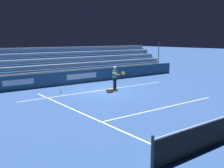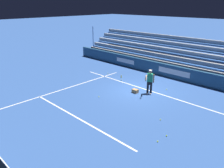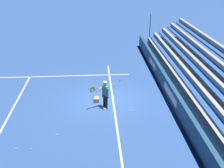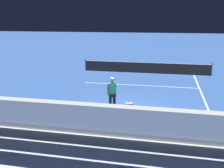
{
  "view_description": "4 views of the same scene",
  "coord_description": "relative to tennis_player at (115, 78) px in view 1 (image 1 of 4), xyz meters",
  "views": [
    {
      "loc": [
        10.44,
        14.75,
        3.67
      ],
      "look_at": [
        0.73,
        1.77,
        0.85
      ],
      "focal_mm": 42.0,
      "sensor_mm": 36.0,
      "label": 1
    },
    {
      "loc": [
        -8.66,
        11.7,
        5.89
      ],
      "look_at": [
        0.79,
        1.99,
        0.83
      ],
      "focal_mm": 35.0,
      "sensor_mm": 36.0,
      "label": 2
    },
    {
      "loc": [
        -14.3,
        0.51,
        7.95
      ],
      "look_at": [
        -0.54,
        -0.4,
        1.42
      ],
      "focal_mm": 42.0,
      "sensor_mm": 36.0,
      "label": 3
    },
    {
      "loc": [
        1.91,
        -12.74,
        4.63
      ],
      "look_at": [
        -0.79,
        -0.3,
        1.47
      ],
      "focal_mm": 42.0,
      "sensor_mm": 36.0,
      "label": 4
    }
  ],
  "objects": [
    {
      "name": "ball_box_cardboard",
      "position": [
        0.83,
        0.48,
        -0.76
      ],
      "size": [
        0.41,
        0.31,
        0.26
      ],
      "primitive_type": "cube",
      "rotation": [
        0.0,
        0.0,
        -0.02
      ],
      "color": "#A87F51",
      "rests_on": "ground"
    },
    {
      "name": "back_wall_sponsor_board",
      "position": [
        0.85,
        -4.1,
        -0.34
      ],
      "size": [
        22.51,
        0.25,
        1.1
      ],
      "color": "navy",
      "rests_on": "ground"
    },
    {
      "name": "tennis_ball_far_right",
      "position": [
        3.22,
        -0.77,
        -0.86
      ],
      "size": [
        0.07,
        0.07,
        0.07
      ],
      "primitive_type": "sphere",
      "color": "#CCE533",
      "rests_on": "ground"
    },
    {
      "name": "tennis_ball_midcourt",
      "position": [
        5.3,
        -1.28,
        -0.86
      ],
      "size": [
        0.07,
        0.07,
        0.07
      ],
      "primitive_type": "sphere",
      "color": "#CCE533",
      "rests_on": "ground"
    },
    {
      "name": "bleacher_stand",
      "position": [
        0.85,
        -6.33,
        -0.13
      ],
      "size": [
        21.39,
        3.2,
        3.4
      ],
      "color": "#9EA3A8",
      "rests_on": "ground"
    },
    {
      "name": "tennis_ball_toward_net",
      "position": [
        -2.52,
        2.52,
        -0.86
      ],
      "size": [
        0.07,
        0.07,
        0.07
      ],
      "primitive_type": "sphere",
      "color": "#CCE533",
      "rests_on": "ground"
    },
    {
      "name": "ground_plane",
      "position": [
        0.85,
        -0.04,
        -0.89
      ],
      "size": [
        160.0,
        160.0,
        0.0
      ],
      "primitive_type": "plane",
      "color": "#2D5193"
    },
    {
      "name": "court_service_line_white",
      "position": [
        0.85,
        5.46,
        -0.89
      ],
      "size": [
        8.22,
        0.1,
        0.01
      ],
      "primitive_type": "cube",
      "color": "white",
      "rests_on": "ground"
    },
    {
      "name": "court_baseline_white",
      "position": [
        0.85,
        -0.54,
        -0.89
      ],
      "size": [
        12.0,
        0.1,
        0.01
      ],
      "primitive_type": "cube",
      "color": "white",
      "rests_on": "ground"
    },
    {
      "name": "water_bottle",
      "position": [
        3.68,
        -1.24,
        -0.78
      ],
      "size": [
        0.07,
        0.07,
        0.22
      ],
      "primitive_type": "cylinder",
      "color": "yellow",
      "rests_on": "ground"
    },
    {
      "name": "tennis_ball_near_player",
      "position": [
        -3.55,
        3.61,
        -0.86
      ],
      "size": [
        0.07,
        0.07,
        0.07
      ],
      "primitive_type": "sphere",
      "color": "#CCE533",
      "rests_on": "ground"
    },
    {
      "name": "court_sideline_white",
      "position": [
        4.96,
        3.96,
        -0.89
      ],
      "size": [
        0.1,
        12.0,
        0.01
      ],
      "primitive_type": "cube",
      "color": "white",
      "rests_on": "ground"
    },
    {
      "name": "tennis_ball_by_box",
      "position": [
        -0.47,
        -1.5,
        -0.86
      ],
      "size": [
        0.07,
        0.07,
        0.07
      ],
      "primitive_type": "sphere",
      "color": "#CCE533",
      "rests_on": "ground"
    },
    {
      "name": "tennis_player",
      "position": [
        0.0,
        0.0,
        0.0
      ],
      "size": [
        0.55,
        1.07,
        1.71
      ],
      "color": "black",
      "rests_on": "ground"
    },
    {
      "name": "tennis_ball_stray_back",
      "position": [
        -3.5,
        4.28,
        -0.86
      ],
      "size": [
        0.07,
        0.07,
        0.07
      ],
      "primitive_type": "sphere",
      "color": "#CCE533",
      "rests_on": "ground"
    },
    {
      "name": "tennis_ball_on_baseline",
      "position": [
        2.06,
        2.77,
        -0.86
      ],
      "size": [
        0.07,
        0.07,
        0.07
      ],
      "primitive_type": "sphere",
      "color": "#CCE533",
      "rests_on": "ground"
    }
  ]
}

